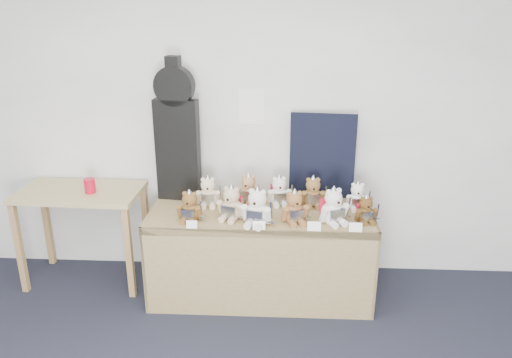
# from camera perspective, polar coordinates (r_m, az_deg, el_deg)

# --- Properties ---
(room_shell) EXTENTS (6.00, 6.00, 6.00)m
(room_shell) POSITION_cam_1_polar(r_m,az_deg,el_deg) (4.19, -0.53, 8.26)
(room_shell) COLOR silver
(room_shell) RESTS_ON floor
(display_table) EXTENTS (1.78, 0.75, 0.74)m
(display_table) POSITION_cam_1_polar(r_m,az_deg,el_deg) (3.99, 0.50, -6.15)
(display_table) COLOR olive
(display_table) RESTS_ON floor
(side_table) EXTENTS (1.02, 0.59, 0.84)m
(side_table) POSITION_cam_1_polar(r_m,az_deg,el_deg) (4.45, -19.33, -2.75)
(side_table) COLOR tan
(side_table) RESTS_ON floor
(guitar_case) EXTENTS (0.37, 0.15, 1.18)m
(guitar_case) POSITION_cam_1_polar(r_m,az_deg,el_deg) (4.11, -9.03, 5.34)
(guitar_case) COLOR black
(guitar_case) RESTS_ON display_table
(navy_board) EXTENTS (0.54, 0.07, 0.72)m
(navy_board) POSITION_cam_1_polar(r_m,az_deg,el_deg) (4.19, 7.58, 2.62)
(navy_board) COLOR black
(navy_board) RESTS_ON display_table
(red_cup) EXTENTS (0.09, 0.09, 0.12)m
(red_cup) POSITION_cam_1_polar(r_m,az_deg,el_deg) (4.29, -18.46, -0.74)
(red_cup) COLOR red
(red_cup) RESTS_ON side_table
(teddy_front_far_left) EXTENTS (0.22, 0.18, 0.27)m
(teddy_front_far_left) POSITION_cam_1_polar(r_m,az_deg,el_deg) (3.81, -7.59, -3.25)
(teddy_front_far_left) COLOR brown
(teddy_front_far_left) RESTS_ON display_table
(teddy_front_left) EXTENTS (0.24, 0.23, 0.30)m
(teddy_front_left) POSITION_cam_1_polar(r_m,az_deg,el_deg) (3.82, -2.84, -2.89)
(teddy_front_left) COLOR #CBB08F
(teddy_front_left) RESTS_ON display_table
(teddy_front_centre) EXTENTS (0.26, 0.24, 0.32)m
(teddy_front_centre) POSITION_cam_1_polar(r_m,az_deg,el_deg) (3.71, 0.13, -3.38)
(teddy_front_centre) COLOR white
(teddy_front_centre) RESTS_ON display_table
(teddy_front_right) EXTENTS (0.24, 0.22, 0.28)m
(teddy_front_right) POSITION_cam_1_polar(r_m,az_deg,el_deg) (3.76, 4.43, -3.34)
(teddy_front_right) COLOR #926137
(teddy_front_right) RESTS_ON display_table
(teddy_front_far_right) EXTENTS (0.26, 0.25, 0.31)m
(teddy_front_far_right) POSITION_cam_1_polar(r_m,az_deg,el_deg) (3.79, 8.83, -3.21)
(teddy_front_far_right) COLOR white
(teddy_front_far_right) RESTS_ON display_table
(teddy_front_end) EXTENTS (0.19, 0.17, 0.23)m
(teddy_front_end) POSITION_cam_1_polar(r_m,az_deg,el_deg) (3.86, 12.45, -3.52)
(teddy_front_end) COLOR brown
(teddy_front_end) RESTS_ON display_table
(teddy_back_left) EXTENTS (0.23, 0.19, 0.28)m
(teddy_back_left) POSITION_cam_1_polar(r_m,az_deg,el_deg) (4.07, -5.49, -1.57)
(teddy_back_left) COLOR beige
(teddy_back_left) RESTS_ON display_table
(teddy_back_centre_left) EXTENTS (0.22, 0.21, 0.27)m
(teddy_back_centre_left) POSITION_cam_1_polar(r_m,az_deg,el_deg) (4.12, -0.88, -1.26)
(teddy_back_centre_left) COLOR tan
(teddy_back_centre_left) RESTS_ON display_table
(teddy_back_centre_right) EXTENTS (0.23, 0.20, 0.27)m
(teddy_back_centre_right) POSITION_cam_1_polar(r_m,az_deg,el_deg) (4.09, 2.66, -1.45)
(teddy_back_centre_right) COLOR white
(teddy_back_centre_right) RESTS_ON display_table
(teddy_back_right) EXTENTS (0.23, 0.19, 0.28)m
(teddy_back_right) POSITION_cam_1_polar(r_m,az_deg,el_deg) (4.07, 6.52, -1.60)
(teddy_back_right) COLOR olive
(teddy_back_right) RESTS_ON display_table
(teddy_back_end) EXTENTS (0.20, 0.16, 0.25)m
(teddy_back_end) POSITION_cam_1_polar(r_m,az_deg,el_deg) (4.08, 11.50, -2.03)
(teddy_back_end) COLOR white
(teddy_back_end) RESTS_ON display_table
(entry_card_a) EXTENTS (0.08, 0.02, 0.06)m
(entry_card_a) POSITION_cam_1_polar(r_m,az_deg,el_deg) (3.71, -7.37, -5.18)
(entry_card_a) COLOR white
(entry_card_a) RESTS_ON display_table
(entry_card_b) EXTENTS (0.09, 0.02, 0.07)m
(entry_card_b) POSITION_cam_1_polar(r_m,az_deg,el_deg) (3.66, 0.34, -5.33)
(entry_card_b) COLOR white
(entry_card_b) RESTS_ON display_table
(entry_card_c) EXTENTS (0.10, 0.02, 0.07)m
(entry_card_c) POSITION_cam_1_polar(r_m,az_deg,el_deg) (3.66, 6.67, -5.40)
(entry_card_c) COLOR white
(entry_card_c) RESTS_ON display_table
(entry_card_d) EXTENTS (0.10, 0.02, 0.07)m
(entry_card_d) POSITION_cam_1_polar(r_m,az_deg,el_deg) (3.70, 11.31, -5.44)
(entry_card_d) COLOR white
(entry_card_d) RESTS_ON display_table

